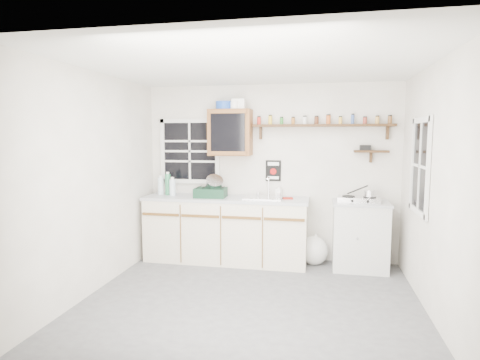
{
  "coord_description": "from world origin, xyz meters",
  "views": [
    {
      "loc": [
        0.71,
        -4.12,
        1.78
      ],
      "look_at": [
        -0.23,
        0.55,
        1.25
      ],
      "focal_mm": 30.0,
      "sensor_mm": 36.0,
      "label": 1
    }
  ],
  "objects_px": {
    "right_cabinet": "(360,235)",
    "dish_rack": "(212,190)",
    "main_cabinet": "(226,229)",
    "spice_shelf": "(322,125)",
    "upper_cabinet": "(230,133)",
    "hotplate": "(359,199)"
  },
  "relations": [
    {
      "from": "right_cabinet",
      "to": "hotplate",
      "type": "distance_m",
      "value": 0.49
    },
    {
      "from": "dish_rack",
      "to": "hotplate",
      "type": "xyz_separation_m",
      "value": [
        2.0,
        0.04,
        -0.08
      ]
    },
    {
      "from": "upper_cabinet",
      "to": "hotplate",
      "type": "distance_m",
      "value": 1.98
    },
    {
      "from": "main_cabinet",
      "to": "upper_cabinet",
      "type": "height_order",
      "value": "upper_cabinet"
    },
    {
      "from": "hotplate",
      "to": "upper_cabinet",
      "type": "bearing_deg",
      "value": -179.74
    },
    {
      "from": "hotplate",
      "to": "dish_rack",
      "type": "bearing_deg",
      "value": -174.2
    },
    {
      "from": "spice_shelf",
      "to": "upper_cabinet",
      "type": "bearing_deg",
      "value": -176.9
    },
    {
      "from": "right_cabinet",
      "to": "spice_shelf",
      "type": "distance_m",
      "value": 1.58
    },
    {
      "from": "main_cabinet",
      "to": "right_cabinet",
      "type": "distance_m",
      "value": 1.84
    },
    {
      "from": "right_cabinet",
      "to": "dish_rack",
      "type": "distance_m",
      "value": 2.11
    },
    {
      "from": "upper_cabinet",
      "to": "hotplate",
      "type": "relative_size",
      "value": 1.16
    },
    {
      "from": "main_cabinet",
      "to": "spice_shelf",
      "type": "distance_m",
      "value": 1.98
    },
    {
      "from": "right_cabinet",
      "to": "upper_cabinet",
      "type": "distance_m",
      "value": 2.26
    },
    {
      "from": "spice_shelf",
      "to": "hotplate",
      "type": "distance_m",
      "value": 1.12
    },
    {
      "from": "right_cabinet",
      "to": "spice_shelf",
      "type": "relative_size",
      "value": 0.48
    },
    {
      "from": "upper_cabinet",
      "to": "hotplate",
      "type": "height_order",
      "value": "upper_cabinet"
    },
    {
      "from": "upper_cabinet",
      "to": "dish_rack",
      "type": "xyz_separation_m",
      "value": [
        -0.23,
        -0.18,
        -0.8
      ]
    },
    {
      "from": "spice_shelf",
      "to": "dish_rack",
      "type": "distance_m",
      "value": 1.77
    },
    {
      "from": "spice_shelf",
      "to": "main_cabinet",
      "type": "bearing_deg",
      "value": -170.77
    },
    {
      "from": "right_cabinet",
      "to": "dish_rack",
      "type": "xyz_separation_m",
      "value": [
        -2.03,
        -0.06,
        0.57
      ]
    },
    {
      "from": "hotplate",
      "to": "main_cabinet",
      "type": "bearing_deg",
      "value": -175.1
    },
    {
      "from": "upper_cabinet",
      "to": "dish_rack",
      "type": "relative_size",
      "value": 1.45
    }
  ]
}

